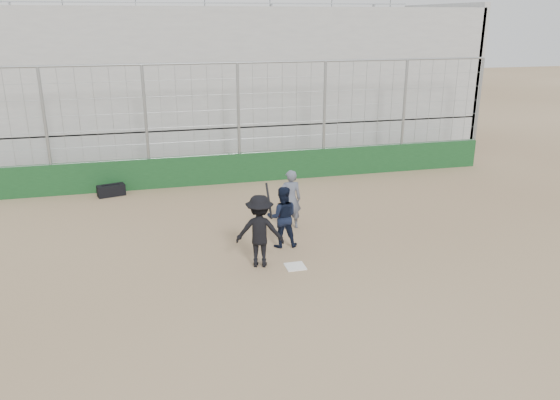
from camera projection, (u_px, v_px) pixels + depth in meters
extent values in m
plane|color=brown|center=(295.00, 267.00, 12.37)|extent=(90.00, 90.00, 0.00)
cube|color=white|center=(295.00, 266.00, 12.37)|extent=(0.44, 0.44, 0.02)
cube|color=#123919|center=(240.00, 168.00, 18.65)|extent=(18.00, 0.25, 1.00)
cylinder|color=gray|center=(239.00, 124.00, 18.17)|extent=(0.10, 0.10, 4.00)
cylinder|color=gray|center=(477.00, 113.00, 20.27)|extent=(0.10, 0.10, 4.00)
cylinder|color=gray|center=(237.00, 63.00, 17.54)|extent=(18.00, 0.07, 0.07)
cube|color=#959595|center=(219.00, 131.00, 23.10)|extent=(20.00, 6.70, 1.60)
cube|color=#959595|center=(216.00, 61.00, 22.18)|extent=(20.00, 6.70, 4.20)
cube|color=#959595|center=(436.00, 75.00, 24.77)|extent=(0.25, 6.70, 6.10)
imported|color=black|center=(260.00, 231.00, 12.20)|extent=(1.22, 0.91, 1.68)
cylinder|color=black|center=(269.00, 201.00, 12.19)|extent=(0.07, 0.57, 0.71)
imported|color=black|center=(282.00, 228.00, 13.31)|extent=(0.82, 0.68, 1.01)
sphere|color=maroon|center=(282.00, 212.00, 13.18)|extent=(0.28, 0.28, 0.28)
imported|color=#4D5362|center=(290.00, 202.00, 14.46)|extent=(0.61, 0.43, 1.45)
cube|color=black|center=(111.00, 190.00, 17.27)|extent=(0.91, 0.56, 0.36)
cylinder|color=black|center=(111.00, 184.00, 17.20)|extent=(0.54, 0.18, 0.04)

